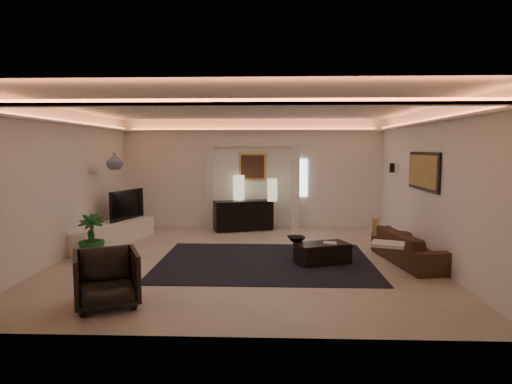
{
  "coord_description": "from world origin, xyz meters",
  "views": [
    {
      "loc": [
        0.53,
        -8.23,
        2.14
      ],
      "look_at": [
        0.2,
        0.6,
        1.25
      ],
      "focal_mm": 30.47,
      "sensor_mm": 36.0,
      "label": 1
    }
  ],
  "objects_px": {
    "armchair": "(106,278)",
    "coffee_table": "(322,253)",
    "console": "(243,215)",
    "sofa": "(412,247)"
  },
  "relations": [
    {
      "from": "sofa",
      "to": "coffee_table",
      "type": "relative_size",
      "value": 2.09
    },
    {
      "from": "sofa",
      "to": "armchair",
      "type": "distance_m",
      "value": 5.44
    },
    {
      "from": "coffee_table",
      "to": "armchair",
      "type": "relative_size",
      "value": 1.14
    },
    {
      "from": "coffee_table",
      "to": "armchair",
      "type": "xyz_separation_m",
      "value": [
        -3.18,
        -2.32,
        0.18
      ]
    },
    {
      "from": "sofa",
      "to": "coffee_table",
      "type": "distance_m",
      "value": 1.69
    },
    {
      "from": "coffee_table",
      "to": "armchair",
      "type": "height_order",
      "value": "armchair"
    },
    {
      "from": "coffee_table",
      "to": "console",
      "type": "bearing_deg",
      "value": 97.82
    },
    {
      "from": "armchair",
      "to": "coffee_table",
      "type": "bearing_deg",
      "value": 11.25
    },
    {
      "from": "console",
      "to": "sofa",
      "type": "relative_size",
      "value": 0.75
    },
    {
      "from": "console",
      "to": "armchair",
      "type": "xyz_separation_m",
      "value": [
        -1.49,
        -5.55,
        -0.02
      ]
    }
  ]
}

